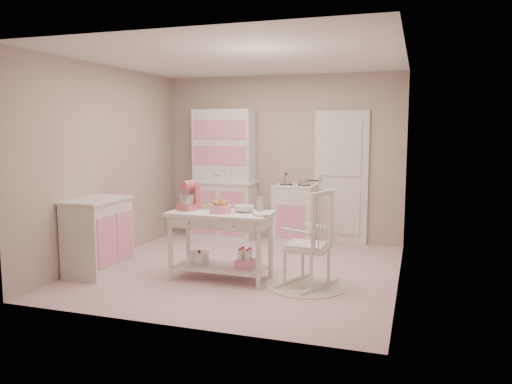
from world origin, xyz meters
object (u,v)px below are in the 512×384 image
base_cabinet (98,236)px  hutch (223,174)px  work_table (221,245)px  stand_mixer (189,196)px  bread_basket (221,209)px  stove (295,214)px  rocking_chair (307,238)px

base_cabinet → hutch: bearing=72.8°
work_table → stand_mixer: stand_mixer is taller
stand_mixer → bread_basket: 0.46m
stove → hutch: bearing=177.6°
work_table → bread_basket: 0.45m
bread_basket → stand_mixer: bearing=171.0°
rocking_chair → stand_mixer: size_ratio=3.24×
bread_basket → rocking_chair: bearing=4.7°
bread_basket → work_table: bearing=111.8°
base_cabinet → rocking_chair: (2.55, 0.28, 0.09)m
base_cabinet → rocking_chair: rocking_chair is taller
hutch → stove: hutch is taller
rocking_chair → bread_basket: 1.05m
stand_mixer → base_cabinet: bearing=-150.0°
work_table → base_cabinet: bearing=-170.8°
stove → stand_mixer: size_ratio=2.71×
rocking_chair → stand_mixer: 1.50m
work_table → bread_basket: bread_basket is taller
stand_mixer → hutch: bearing=116.9°
base_cabinet → bread_basket: (1.54, 0.20, 0.39)m
rocking_chair → bread_basket: (-1.00, -0.08, 0.30)m
work_table → stand_mixer: (-0.42, 0.02, 0.57)m
work_table → stand_mixer: size_ratio=3.53×
hutch → base_cabinet: 2.51m
base_cabinet → bread_basket: base_cabinet is taller
bread_basket → stove: bearing=79.7°
stove → rocking_chair: bearing=-72.6°
hutch → stand_mixer: hutch is taller
hutch → stove: (1.20, -0.05, -0.58)m
stove → base_cabinet: (-1.92, -2.28, 0.00)m
rocking_chair → work_table: (-1.02, -0.03, -0.15)m
hutch → bread_basket: (0.82, -2.13, -0.19)m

